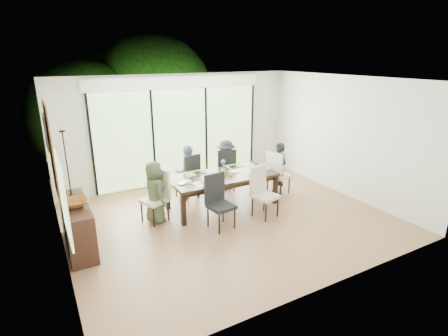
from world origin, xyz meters
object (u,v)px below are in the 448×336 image
person_far_left (187,172)px  person_far_right (226,165)px  person_left_end (155,192)px  table_top (222,176)px  laptop (187,183)px  cup_b (231,173)px  bowl (75,203)px  vase (223,171)px  chair_far_left (187,175)px  cup_a (189,176)px  chair_near_left (221,202)px  chair_far_right (225,169)px  chair_left_end (154,197)px  sideboard (77,226)px  chair_near_right (266,192)px  person_right_end (278,169)px  cup_c (252,166)px  chair_right_end (279,172)px

person_far_left → person_far_right: (1.00, 0.00, 0.00)m
person_far_right → person_left_end: bearing=8.7°
table_top → person_far_right: size_ratio=1.86×
person_left_end → laptop: bearing=-104.8°
cup_b → bowl: size_ratio=0.22×
laptop → vase: bearing=-18.9°
person_left_end → vase: size_ratio=10.75×
person_far_left → laptop: person_far_left is taller
table_top → chair_far_left: bearing=117.9°
laptop → cup_a: bearing=30.7°
chair_far_left → chair_near_left: (-0.05, -1.72, 0.00)m
person_left_end → laptop: 0.65m
laptop → cup_a: size_ratio=2.66×
chair_far_right → person_far_right: person_far_right is taller
chair_left_end → table_top: bearing=68.8°
table_top → chair_far_right: (0.55, 0.85, -0.16)m
bowl → cup_b: bearing=6.0°
person_far_right → sideboard: size_ratio=0.85×
person_far_left → laptop: size_ratio=3.91×
chair_far_right → chair_near_left: bearing=77.9°
chair_near_right → person_far_left: person_far_left is taller
person_right_end → bowl: 4.44m
table_top → person_far_right: 1.00m
sideboard → bowl: bearing=-90.0°
person_right_end → bowl: person_right_end is taller
cup_c → bowl: 3.77m
person_far_right → bowl: (-3.49, -1.26, 0.25)m
chair_near_left → person_far_right: 2.00m
chair_left_end → person_far_left: size_ratio=0.85×
chair_right_end → person_far_left: 2.12m
chair_far_left → chair_far_right: size_ratio=1.00×
cup_c → sideboard: sideboard is taller
bowl → chair_near_right: bearing=-7.3°
chair_near_right → person_far_left: (-0.95, 1.70, 0.09)m
person_far_right → person_right_end: bearing=124.7°
laptop → person_right_end: bearing=-25.9°
chair_far_right → person_far_right: size_ratio=0.85×
chair_right_end → laptop: 2.36m
person_right_end → cup_c: 0.70m
chair_far_right → cup_b: size_ratio=11.00×
person_left_end → person_right_end: bearing=-95.7°
person_right_end → bowl: (-4.42, -0.43, 0.25)m
laptop → bowl: (-2.09, -0.33, 0.14)m
vase → chair_left_end: bearing=-178.2°
chair_right_end → sideboard: (-4.44, -0.33, -0.12)m
chair_far_right → cup_b: bearing=86.5°
laptop → table_top: bearing=-21.7°
chair_near_right → chair_far_left: bearing=105.2°
chair_right_end → sideboard: 4.45m
table_top → person_far_left: bearing=118.5°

